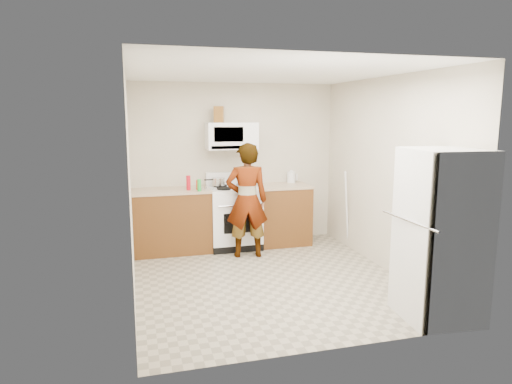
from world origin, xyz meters
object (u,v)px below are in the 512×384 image
object	(u,v)px
person	(247,200)
kettle	(291,177)
fridge	(441,235)
saucepan	(218,182)
gas_range	(234,216)
microwave	(231,136)

from	to	relation	value
person	kettle	distance (m)	1.21
fridge	saucepan	bearing A→B (deg)	123.56
fridge	kettle	distance (m)	3.23
gas_range	kettle	xyz separation A→B (m)	(1.01, 0.23, 0.53)
gas_range	microwave	bearing A→B (deg)	90.00
microwave	saucepan	world-z (taller)	microwave
fridge	kettle	world-z (taller)	fridge
gas_range	person	distance (m)	0.61
gas_range	person	xyz separation A→B (m)	(0.08, -0.51, 0.33)
gas_range	microwave	distance (m)	1.22
microwave	person	distance (m)	1.09
kettle	saucepan	bearing A→B (deg)	164.90
gas_range	saucepan	size ratio (longest dim) A/B	5.67
person	fridge	xyz separation A→B (m)	(1.35, -2.45, 0.03)
gas_range	fridge	world-z (taller)	fridge
microwave	person	world-z (taller)	microwave
saucepan	gas_range	bearing A→B (deg)	-27.94
gas_range	microwave	size ratio (longest dim) A/B	1.49
person	saucepan	size ratio (longest dim) A/B	8.20
gas_range	saucepan	xyz separation A→B (m)	(-0.21, 0.11, 0.52)
person	saucepan	xyz separation A→B (m)	(-0.29, 0.62, 0.19)
gas_range	kettle	size ratio (longest dim) A/B	6.71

